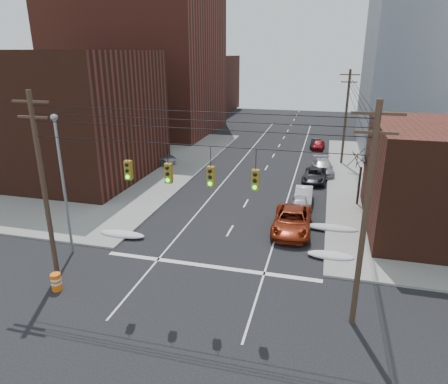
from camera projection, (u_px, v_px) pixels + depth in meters
The scene contains 27 objects.
ground at pixel (171, 332), 19.31m from camera, with size 160.00×160.00×0.00m, color black.
sidewalk_nw at pixel (51, 159), 50.33m from camera, with size 40.00×40.00×0.15m, color gray.
building_brick_tall at pixel (138, 37), 63.83m from camera, with size 24.00×20.00×30.00m, color maroon.
building_brick_near at pixel (52, 115), 42.44m from camera, with size 20.00×16.00×13.00m, color #452014.
building_brick_far at pixel (184, 83), 91.03m from camera, with size 22.00×18.00×12.00m, color #452014.
building_glass at pixel (430, 62), 73.89m from camera, with size 20.00×18.00×22.00m, color gray.
utility_pole_left at pixel (44, 186), 22.14m from camera, with size 2.20×0.28×11.00m.
utility_pole_right at pixel (365, 216), 18.11m from camera, with size 2.20×0.28×11.00m.
utility_pole_far at pixel (346, 116), 46.42m from camera, with size 2.20×0.28×11.00m.
traffic_signals at pixel (189, 174), 19.62m from camera, with size 17.00×0.42×2.02m.
street_light at pixel (62, 174), 25.19m from camera, with size 0.44×0.44×9.32m.
bare_tree at pixel (359, 180), 34.53m from camera, with size 2.09×2.20×4.93m.
snow_nw at pixel (122, 234), 29.21m from camera, with size 3.50×1.08×0.42m, color silver.
snow_ne at pixel (330, 255), 26.16m from camera, with size 3.00×1.08×0.42m, color silver.
snow_east_far at pixel (331, 228), 30.27m from camera, with size 4.00×1.08×0.42m, color silver.
red_pickup at pixel (292, 221), 29.91m from camera, with size 2.78×6.02×1.67m, color maroon.
parked_car_a at pixel (300, 205), 33.60m from camera, with size 1.53×3.81×1.30m, color silver.
parked_car_b at pixel (304, 196), 35.49m from camera, with size 1.51×4.32×1.42m, color silver.
parked_car_c at pixel (315, 175), 41.43m from camera, with size 2.31×5.01×1.39m, color black.
parked_car_d at pixel (323, 167), 44.04m from camera, with size 2.20×5.41×1.57m, color #ADACB1.
parked_car_e at pixel (319, 145), 55.38m from camera, with size 1.50×3.73×1.27m, color maroon.
parked_car_f at pixel (316, 143), 56.32m from camera, with size 1.29×3.70×1.22m, color black.
lot_car_a at pixel (116, 168), 43.29m from camera, with size 1.57×4.49×1.48m, color white.
lot_car_b at pixel (155, 158), 47.58m from camera, with size 2.38×5.16×1.44m, color #A6A6AA.
lot_car_c at pixel (103, 171), 42.15m from camera, with size 2.05×5.03×1.46m, color black.
lot_car_d at pixel (117, 153), 49.71m from camera, with size 1.79×4.46×1.52m, color #A9A8AD.
construction_barrel at pixel (56, 282), 22.59m from camera, with size 0.68×0.68×1.03m.
Camera 1 is at (6.48, -14.80, 12.83)m, focal length 32.00 mm.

